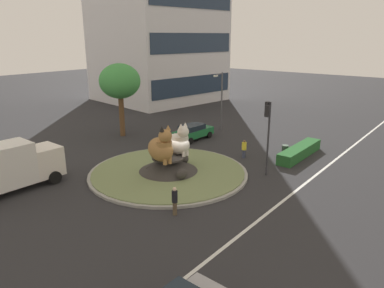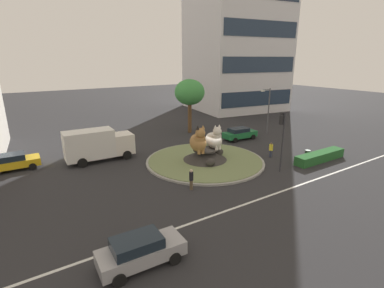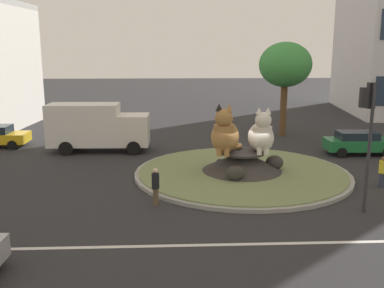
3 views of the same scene
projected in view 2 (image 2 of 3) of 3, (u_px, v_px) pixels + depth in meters
ground_plane at (205, 162)px, 28.50m from camera, size 160.00×160.00×0.00m
lane_centreline at (271, 195)px, 21.47m from camera, size 112.00×0.20×0.01m
roundabout_island at (205, 158)px, 28.38m from camera, size 11.71×11.71×1.32m
cat_statue_tabby at (198, 142)px, 27.07m from camera, size 2.17×2.73×2.70m
cat_statue_white at (214, 139)px, 28.21m from camera, size 1.68×2.53×2.48m
traffic_light_mast at (282, 129)px, 24.90m from camera, size 0.71×0.56×5.43m
office_tower at (236, 32)px, 55.11m from camera, size 18.05×17.83×29.58m
clipped_hedge_strip at (320, 157)px, 28.58m from camera, size 6.44×1.20×0.90m
broadleaf_tree_behind_island at (190, 93)px, 38.23m from camera, size 4.05×4.05×7.29m
streetlight_arm at (268, 108)px, 37.65m from camera, size 2.00×0.54×6.17m
pedestrian_yellow_shirt at (271, 149)px, 29.64m from camera, size 0.39×0.39×1.56m
pedestrian_black_shirt at (191, 179)px, 22.17m from camera, size 0.34×0.34×1.70m
sedan_on_far_lane at (140, 250)px, 14.03m from camera, size 4.33×2.03×1.58m
hatchback_near_shophouse at (240, 133)px, 36.05m from camera, size 4.46×2.05×1.53m
parked_car_right at (13, 162)px, 26.18m from camera, size 4.40×2.17×1.51m
delivery_box_truck at (98, 144)px, 28.32m from camera, size 6.66×2.61×3.20m
litter_bin at (307, 154)px, 29.24m from camera, size 0.56×0.56×0.90m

